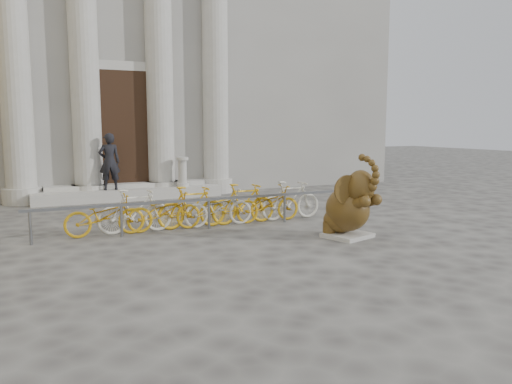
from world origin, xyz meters
name	(u,v)px	position (x,y,z in m)	size (l,w,h in m)	color
ground	(242,276)	(0.00, 0.00, 0.00)	(80.00, 80.00, 0.00)	#474442
classical_building	(99,39)	(0.00, 14.93, 5.98)	(22.00, 10.70, 12.00)	gray
entrance_steps	(129,194)	(0.00, 9.40, 0.18)	(6.00, 1.20, 0.36)	#A8A59E
elephant_statue	(349,207)	(3.18, 1.59, 0.66)	(1.19, 1.43, 1.81)	#A8A59E
bike_rack	(205,206)	(0.75, 3.98, 0.50)	(8.00, 0.53, 1.00)	slate
pedestrian	(109,162)	(-0.63, 9.19, 1.26)	(0.66, 0.43, 1.81)	black
balustrade_post	(182,173)	(1.73, 9.10, 0.82)	(0.41, 0.41, 0.99)	#A8A59E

